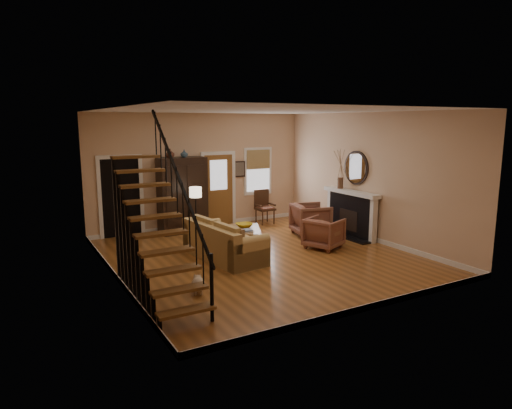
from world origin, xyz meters
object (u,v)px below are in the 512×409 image
sofa (224,241)px  coffee_table (245,238)px  side_chair (265,207)px  floor_lamp (196,213)px  armchair_right (311,219)px  armchair_left (324,233)px  armoire (182,195)px

sofa → coffee_table: size_ratio=1.82×
coffee_table → side_chair: size_ratio=1.18×
floor_lamp → armchair_right: bearing=-20.6°
sofa → armchair_left: size_ratio=2.64×
sofa → coffee_table: 1.10m
armchair_left → armchair_right: (0.50, 1.23, 0.05)m
armoire → armchair_left: armoire is taller
armchair_right → coffee_table: bearing=109.3°
armoire → side_chair: 2.61m
armchair_left → side_chair: 3.06m
armchair_left → sofa: bearing=57.9°
armoire → sofa: size_ratio=0.96×
sofa → side_chair: bearing=38.1°
sofa → side_chair: side_chair is taller
coffee_table → side_chair: bearing=49.0°
armoire → floor_lamp: size_ratio=1.51×
coffee_table → armoire: bearing=109.7°
coffee_table → armchair_right: (2.13, 0.20, 0.20)m
armoire → side_chair: armoire is taller
armchair_left → armchair_right: size_ratio=0.87×
coffee_table → armchair_right: 2.15m
coffee_table → armchair_right: size_ratio=1.27×
armchair_left → floor_lamp: bearing=22.8°
armchair_left → armoire: bearing=13.5°
armchair_left → armchair_right: bearing=-45.4°
armoire → side_chair: (2.55, -0.20, -0.54)m
armchair_left → armchair_right: 1.33m
sofa → side_chair: 3.74m
armoire → coffee_table: armoire is taller
armoire → armchair_right: (2.93, -2.02, -0.62)m
armoire → armchair_right: size_ratio=2.22×
armchair_right → floor_lamp: (-2.91, 1.09, 0.26)m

